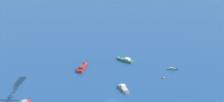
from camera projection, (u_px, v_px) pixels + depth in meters
ground_plane at (112, 101)px, 174.81m from camera, size 2000.00×2000.00×0.00m
motorboat_near_centre at (83, 68)px, 209.82m from camera, size 5.77×11.49×3.23m
motorboat_far_port at (124, 89)px, 184.67m from camera, size 5.08×9.75×2.74m
motorboat_offshore at (125, 60)px, 220.97m from camera, size 9.40×8.62×2.95m
motorboat_mid_cluster at (173, 69)px, 209.25m from camera, size 5.51×1.75×1.58m
marker_buoy at (164, 78)px, 198.01m from camera, size 1.10×1.10×2.10m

